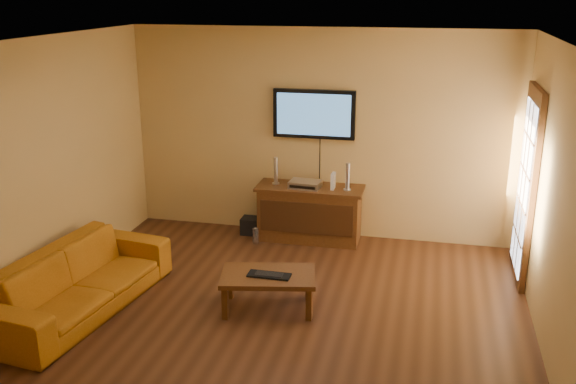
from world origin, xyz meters
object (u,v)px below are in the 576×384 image
(speaker_right, at_px, (348,178))
(media_console, at_px, (310,213))
(sofa, at_px, (78,271))
(coffee_table, at_px, (268,279))
(bottle, at_px, (256,236))
(television, at_px, (314,114))
(speaker_left, at_px, (276,172))
(av_receiver, at_px, (305,184))
(subwoofer, at_px, (250,225))
(game_console, at_px, (333,181))
(keyboard, at_px, (269,275))

(speaker_right, bearing_deg, media_console, 176.61)
(sofa, xyz_separation_m, speaker_right, (2.40, 2.39, 0.46))
(coffee_table, relative_size, bottle, 4.62)
(television, xyz_separation_m, speaker_left, (-0.46, -0.19, -0.74))
(media_console, xyz_separation_m, speaker_left, (-0.46, 0.03, 0.52))
(sofa, xyz_separation_m, av_receiver, (1.86, 2.37, 0.34))
(av_receiver, relative_size, subwoofer, 1.74)
(speaker_left, distance_m, subwoofer, 0.85)
(bottle, bearing_deg, game_console, 16.87)
(speaker_right, relative_size, game_console, 1.69)
(subwoofer, bearing_deg, television, 12.89)
(sofa, relative_size, game_console, 10.51)
(television, height_order, speaker_left, television)
(game_console, bearing_deg, bottle, -161.82)
(media_console, height_order, keyboard, media_console)
(subwoofer, distance_m, keyboard, 2.21)
(speaker_right, relative_size, av_receiver, 0.91)
(game_console, height_order, bottle, game_console)
(keyboard, bearing_deg, coffee_table, 115.31)
(television, bearing_deg, sofa, -125.98)
(coffee_table, height_order, speaker_right, speaker_right)
(speaker_left, relative_size, av_receiver, 0.92)
(speaker_right, xyz_separation_m, bottle, (-1.13, -0.28, -0.78))
(coffee_table, bearing_deg, speaker_right, 74.84)
(television, relative_size, bottle, 4.66)
(sofa, bearing_deg, keyboard, -70.45)
(subwoofer, bearing_deg, game_console, -2.77)
(av_receiver, xyz_separation_m, subwoofer, (-0.76, 0.07, -0.65))
(media_console, bearing_deg, sofa, -128.39)
(coffee_table, distance_m, keyboard, 0.08)
(bottle, xyz_separation_m, keyboard, (0.63, -1.71, 0.30))
(av_receiver, xyz_separation_m, bottle, (-0.59, -0.26, -0.66))
(coffee_table, relative_size, speaker_left, 2.92)
(television, height_order, av_receiver, television)
(media_console, height_order, speaker_left, speaker_left)
(speaker_left, height_order, av_receiver, speaker_left)
(subwoofer, bearing_deg, av_receiver, -5.75)
(speaker_right, relative_size, keyboard, 0.81)
(subwoofer, distance_m, bottle, 0.37)
(speaker_left, bearing_deg, media_console, -3.45)
(coffee_table, xyz_separation_m, sofa, (-1.87, -0.44, 0.09))
(media_console, height_order, television, television)
(television, relative_size, keyboard, 2.44)
(speaker_right, bearing_deg, keyboard, -104.28)
(sofa, bearing_deg, speaker_left, -23.09)
(television, distance_m, bottle, 1.73)
(media_console, distance_m, television, 1.28)
(coffee_table, distance_m, av_receiver, 1.98)
(av_receiver, bearing_deg, game_console, 8.41)
(media_console, relative_size, speaker_right, 3.90)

